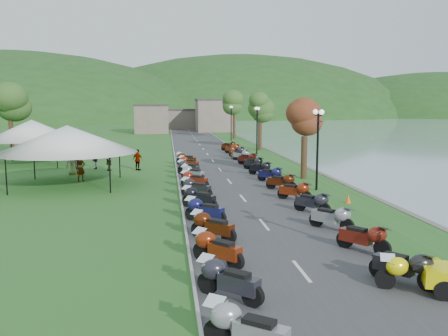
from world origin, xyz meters
name	(u,v)px	position (x,y,z in m)	size (l,w,h in m)	color
ground	(348,329)	(0.00, 0.00, 0.00)	(400.00, 400.00, 0.00)	#327029
road	(207,154)	(0.00, 40.00, 0.01)	(7.00, 120.00, 0.02)	#3E3E41
hills_backdrop	(177,116)	(0.00, 200.00, 0.00)	(360.00, 120.00, 76.00)	#285621
far_building	(178,118)	(-2.00, 85.00, 2.50)	(18.00, 16.00, 5.00)	#77685C
yellow_trike	(415,275)	(2.80, 2.00, 0.51)	(2.20, 1.38, 1.01)	#FCF108
moto_row_left	(203,204)	(-2.60, 12.17, 0.55)	(2.60, 40.09, 1.10)	#331411
moto_row_right	(265,171)	(2.72, 22.88, 0.55)	(2.60, 43.05, 1.10)	#331411
vendor_tent_main	(68,156)	(-10.78, 21.72, 2.00)	(6.04, 6.04, 4.00)	silver
vendor_tent_side	(33,142)	(-16.13, 33.21, 2.00)	(5.26, 5.26, 4.00)	silver
tree_lakeside	(305,130)	(5.52, 22.61, 3.50)	(2.52, 2.52, 7.00)	#3F6B29
pedestrian_a	(81,181)	(-10.31, 23.32, 0.00)	(0.67, 0.49, 1.84)	slate
pedestrian_b	(78,170)	(-11.59, 29.11, 0.00)	(0.78, 0.43, 1.61)	slate
pedestrian_c	(95,169)	(-10.26, 29.64, 0.00)	(1.09, 0.45, 1.69)	slate
traffic_cone_near	(236,278)	(-2.30, 3.04, 0.24)	(0.31, 0.31, 0.48)	#F2590C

